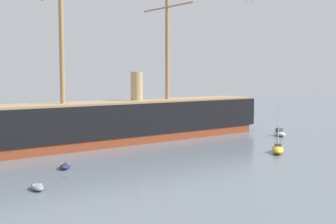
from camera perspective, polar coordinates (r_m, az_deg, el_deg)
tall_ship at (r=72.53m, az=-6.36°, el=-1.18°), size 67.80×25.35×33.44m
dinghy_mid_left at (r=44.32m, az=-16.80°, el=-9.41°), size 1.45×2.62×0.59m
dinghy_alongside_bow at (r=53.45m, az=-13.36°, el=-6.91°), size 1.87×2.91×0.64m
sailboat_alongside_stern at (r=64.51m, az=14.23°, el=-4.72°), size 4.29×5.26×6.88m
motorboat_far_right at (r=82.73m, az=14.46°, el=-2.73°), size 2.01×3.70×1.47m
dinghy_distant_centre at (r=81.79m, az=-4.77°, el=-2.88°), size 0.89×1.95×0.46m
seagull_in_flight at (r=45.36m, az=10.57°, el=14.10°), size 0.82×0.84×0.13m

